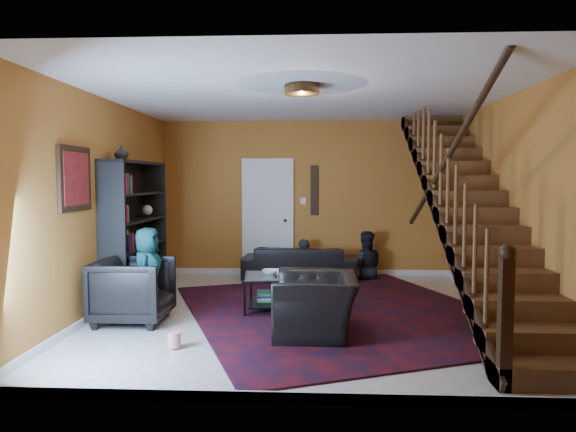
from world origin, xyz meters
The scene contains 21 objects.
floor centered at (0.00, 0.00, 0.00)m, with size 5.50×5.50×0.00m, color beige.
room centered at (-1.33, 1.33, 0.05)m, with size 5.50×5.50×5.50m.
staircase centered at (2.12, 0.00, 1.40)m, with size 0.95×5.02×3.18m.
bookshelf centered at (-2.40, 0.60, 0.96)m, with size 0.35×1.80×2.00m.
door centered at (-0.70, 2.73, 1.02)m, with size 0.82×0.05×2.05m, color silver.
framed_picture centered at (-2.57, -0.90, 1.75)m, with size 0.04×0.74×0.74m, color maroon.
wall_hanging centered at (0.15, 2.73, 1.55)m, with size 0.14×0.03×0.90m, color black.
ceiling_fixture centered at (0.00, -0.80, 2.74)m, with size 0.40×0.40×0.10m, color #3F2814.
rug centered at (0.50, 0.07, 0.01)m, with size 3.74×4.28×0.02m, color #470C13.
sofa centered at (-0.09, 2.30, 0.29)m, with size 1.98×0.77×0.58m, color black.
armchair_left centered at (-2.05, -0.55, 0.40)m, with size 0.84×0.87×0.79m, color black.
armchair_right centered at (0.16, -0.94, 0.34)m, with size 1.04×0.91×0.68m, color black.
person_adult_a centered at (-0.04, 2.35, 0.13)m, with size 0.42×0.28×1.15m, color black.
person_adult_b centered at (1.04, 2.35, 0.20)m, with size 0.63×0.49×1.30m, color black.
person_child centered at (-1.95, -0.32, 0.57)m, with size 0.56×0.36×1.14m, color #18545D.
coffee_table centered at (-0.13, 0.09, 0.28)m, with size 1.34×0.87×0.48m.
cup_a centered at (-0.29, 0.07, 0.53)m, with size 0.12×0.12×0.09m, color #999999.
cup_b centered at (-0.24, -0.10, 0.52)m, with size 0.09×0.09×0.08m, color #999999.
bowl centered at (-0.44, 0.19, 0.51)m, with size 0.22×0.22×0.05m, color #999999.
vase centered at (-2.41, 0.10, 2.10)m, with size 0.18×0.18×0.19m, color #999999.
popcorn_bucket centered at (-1.29, -1.49, 0.10)m, with size 0.13×0.13×0.15m, color red.
Camera 1 is at (0.13, -6.60, 1.74)m, focal length 32.00 mm.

